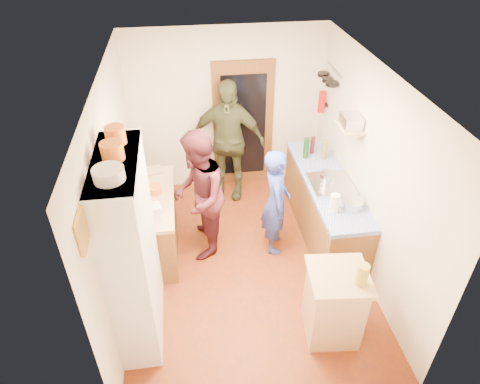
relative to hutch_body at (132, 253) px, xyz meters
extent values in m
cube|color=maroon|center=(1.30, 0.80, -1.11)|extent=(3.00, 4.00, 0.02)
cube|color=silver|center=(1.30, 0.80, 1.51)|extent=(3.00, 4.00, 0.02)
cube|color=beige|center=(1.30, 2.81, 0.20)|extent=(3.00, 0.02, 2.60)
cube|color=beige|center=(1.30, -1.21, 0.20)|extent=(3.00, 0.02, 2.60)
cube|color=beige|center=(-0.21, 0.80, 0.20)|extent=(0.02, 4.00, 2.60)
cube|color=beige|center=(2.81, 0.80, 0.20)|extent=(0.02, 4.00, 2.60)
cube|color=brown|center=(1.55, 2.77, -0.05)|extent=(0.95, 0.06, 2.10)
cube|color=black|center=(1.55, 2.74, -0.05)|extent=(0.70, 0.02, 1.70)
cube|color=silver|center=(0.00, 0.00, 0.00)|extent=(0.40, 1.20, 2.20)
cube|color=silver|center=(0.00, 0.00, 1.08)|extent=(0.40, 1.14, 0.04)
cylinder|color=white|center=(0.00, -0.30, 1.15)|extent=(0.26, 0.26, 0.11)
cylinder|color=orange|center=(0.00, 0.03, 1.18)|extent=(0.20, 0.20, 0.16)
cylinder|color=orange|center=(0.00, 0.32, 1.18)|extent=(0.19, 0.19, 0.17)
cube|color=brown|center=(0.10, 1.25, -0.68)|extent=(0.60, 1.40, 0.85)
cube|color=tan|center=(0.10, 1.25, -0.23)|extent=(0.64, 1.44, 0.05)
cube|color=white|center=(0.15, 0.78, -0.11)|extent=(0.27, 0.21, 0.19)
cylinder|color=white|center=(0.05, 1.16, -0.11)|extent=(0.19, 0.19, 0.19)
cylinder|color=orange|center=(0.18, 1.33, -0.16)|extent=(0.24, 0.24, 0.08)
cube|color=tan|center=(0.12, 1.85, -0.19)|extent=(0.35, 0.29, 0.02)
cube|color=brown|center=(2.50, 1.30, -0.68)|extent=(0.60, 2.20, 0.84)
cube|color=#1638A9|center=(2.50, 1.30, -0.23)|extent=(0.62, 2.22, 0.06)
cube|color=silver|center=(2.50, 1.17, -0.18)|extent=(0.55, 0.58, 0.04)
cylinder|color=silver|center=(2.45, 1.19, -0.09)|extent=(0.22, 0.22, 0.14)
cylinder|color=#143F14|center=(2.35, 1.92, -0.04)|extent=(0.08, 0.08, 0.31)
cylinder|color=#591419|center=(2.48, 2.04, -0.07)|extent=(0.08, 0.08, 0.27)
cylinder|color=olive|center=(2.61, 1.86, -0.06)|extent=(0.07, 0.07, 0.28)
cylinder|color=white|center=(2.35, 0.62, -0.08)|extent=(0.14, 0.14, 0.25)
cylinder|color=silver|center=(2.60, 0.67, -0.15)|extent=(0.33, 0.33, 0.11)
cube|color=tan|center=(2.08, -0.41, -0.67)|extent=(0.60, 0.60, 0.86)
cube|color=tan|center=(2.08, -0.41, -0.22)|extent=(0.68, 0.68, 0.05)
cube|color=white|center=(2.04, -0.36, -0.21)|extent=(0.38, 0.31, 0.02)
cylinder|color=#AD9E2D|center=(2.25, -0.55, -0.07)|extent=(0.13, 0.13, 0.24)
cylinder|color=silver|center=(2.76, 2.33, 0.95)|extent=(0.02, 0.65, 0.02)
cylinder|color=black|center=(2.70, 2.15, 0.82)|extent=(0.18, 0.18, 0.05)
cylinder|color=black|center=(2.70, 2.35, 0.80)|extent=(0.16, 0.16, 0.05)
cylinder|color=black|center=(2.70, 2.55, 0.81)|extent=(0.17, 0.17, 0.05)
cube|color=tan|center=(2.67, 1.25, 0.60)|extent=(0.26, 0.42, 0.03)
cube|color=silver|center=(2.67, 1.25, 0.69)|extent=(0.23, 0.31, 0.15)
cube|color=black|center=(2.77, 2.50, 0.35)|extent=(0.06, 0.10, 0.04)
cylinder|color=red|center=(2.71, 2.50, 0.40)|extent=(0.11, 0.11, 0.32)
cube|color=gold|center=(-0.18, -0.75, 0.95)|extent=(0.03, 0.25, 0.30)
imported|color=#2D3FA0|center=(1.76, 1.05, -0.33)|extent=(0.43, 0.60, 1.53)
imported|color=#451820|center=(0.77, 1.20, -0.20)|extent=(0.79, 0.96, 1.81)
imported|color=#393C23|center=(1.27, 2.44, -0.12)|extent=(1.23, 0.78, 1.95)
camera|label=1|loc=(0.65, -3.30, 3.03)|focal=32.00mm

